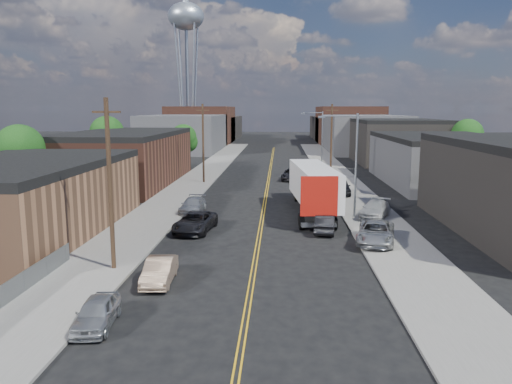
# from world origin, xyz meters

# --- Properties ---
(ground) EXTENTS (260.00, 260.00, 0.00)m
(ground) POSITION_xyz_m (0.00, 60.00, 0.00)
(ground) COLOR black
(ground) RESTS_ON ground
(centerline) EXTENTS (0.32, 120.00, 0.01)m
(centerline) POSITION_xyz_m (0.00, 45.00, 0.01)
(centerline) COLOR gold
(centerline) RESTS_ON ground
(sidewalk_left) EXTENTS (5.00, 140.00, 0.15)m
(sidewalk_left) POSITION_xyz_m (-9.50, 45.00, 0.07)
(sidewalk_left) COLOR slate
(sidewalk_left) RESTS_ON ground
(sidewalk_right) EXTENTS (5.00, 140.00, 0.15)m
(sidewalk_right) POSITION_xyz_m (9.50, 45.00, 0.07)
(sidewalk_right) COLOR slate
(sidewalk_right) RESTS_ON ground
(warehouse_tan) EXTENTS (12.00, 22.00, 5.60)m
(warehouse_tan) POSITION_xyz_m (-18.00, 18.00, 2.80)
(warehouse_tan) COLOR brown
(warehouse_tan) RESTS_ON ground
(warehouse_brown) EXTENTS (12.00, 26.00, 6.60)m
(warehouse_brown) POSITION_xyz_m (-18.00, 44.00, 3.30)
(warehouse_brown) COLOR #4D291F
(warehouse_brown) RESTS_ON ground
(industrial_right_b) EXTENTS (14.00, 24.00, 6.10)m
(industrial_right_b) POSITION_xyz_m (22.00, 46.00, 3.05)
(industrial_right_b) COLOR #3A3A3D
(industrial_right_b) RESTS_ON ground
(industrial_right_c) EXTENTS (14.00, 22.00, 7.60)m
(industrial_right_c) POSITION_xyz_m (22.00, 72.00, 3.80)
(industrial_right_c) COLOR black
(industrial_right_c) RESTS_ON ground
(skyline_left_a) EXTENTS (16.00, 30.00, 8.00)m
(skyline_left_a) POSITION_xyz_m (-20.00, 95.00, 4.00)
(skyline_left_a) COLOR #3A3A3D
(skyline_left_a) RESTS_ON ground
(skyline_right_a) EXTENTS (16.00, 30.00, 8.00)m
(skyline_right_a) POSITION_xyz_m (20.00, 95.00, 4.00)
(skyline_right_a) COLOR #3A3A3D
(skyline_right_a) RESTS_ON ground
(skyline_left_b) EXTENTS (16.00, 26.00, 10.00)m
(skyline_left_b) POSITION_xyz_m (-20.00, 120.00, 5.00)
(skyline_left_b) COLOR #4D291F
(skyline_left_b) RESTS_ON ground
(skyline_right_b) EXTENTS (16.00, 26.00, 10.00)m
(skyline_right_b) POSITION_xyz_m (20.00, 120.00, 5.00)
(skyline_right_b) COLOR #4D291F
(skyline_right_b) RESTS_ON ground
(skyline_left_c) EXTENTS (16.00, 40.00, 7.00)m
(skyline_left_c) POSITION_xyz_m (-20.00, 140.00, 3.50)
(skyline_left_c) COLOR black
(skyline_left_c) RESTS_ON ground
(skyline_right_c) EXTENTS (16.00, 40.00, 7.00)m
(skyline_right_c) POSITION_xyz_m (20.00, 140.00, 3.50)
(skyline_right_c) COLOR black
(skyline_right_c) RESTS_ON ground
(water_tower) EXTENTS (9.00, 9.00, 36.90)m
(water_tower) POSITION_xyz_m (-22.00, 110.00, 30.65)
(water_tower) COLOR gray
(water_tower) RESTS_ON ground
(streetlight_near) EXTENTS (3.39, 0.25, 9.00)m
(streetlight_near) POSITION_xyz_m (7.60, 25.00, 5.33)
(streetlight_near) COLOR gray
(streetlight_near) RESTS_ON ground
(streetlight_far) EXTENTS (3.39, 0.25, 9.00)m
(streetlight_far) POSITION_xyz_m (7.60, 60.00, 5.33)
(streetlight_far) COLOR gray
(streetlight_far) RESTS_ON ground
(utility_pole_left_near) EXTENTS (1.60, 0.26, 10.00)m
(utility_pole_left_near) POSITION_xyz_m (-8.20, 10.00, 5.14)
(utility_pole_left_near) COLOR black
(utility_pole_left_near) RESTS_ON ground
(utility_pole_left_far) EXTENTS (1.60, 0.26, 10.00)m
(utility_pole_left_far) POSITION_xyz_m (-8.20, 45.00, 5.14)
(utility_pole_left_far) COLOR black
(utility_pole_left_far) RESTS_ON ground
(utility_pole_right) EXTENTS (1.60, 0.26, 10.00)m
(utility_pole_right) POSITION_xyz_m (8.20, 48.00, 5.14)
(utility_pole_right) COLOR black
(utility_pole_right) RESTS_ON ground
(tree_left_near) EXTENTS (4.85, 4.76, 7.91)m
(tree_left_near) POSITION_xyz_m (-23.94, 30.00, 5.18)
(tree_left_near) COLOR black
(tree_left_near) RESTS_ON ground
(tree_left_mid) EXTENTS (5.10, 5.04, 8.37)m
(tree_left_mid) POSITION_xyz_m (-23.94, 55.00, 5.48)
(tree_left_mid) COLOR black
(tree_left_mid) RESTS_ON ground
(tree_left_far) EXTENTS (4.35, 4.20, 6.97)m
(tree_left_far) POSITION_xyz_m (-13.94, 62.00, 4.57)
(tree_left_far) COLOR black
(tree_left_far) RESTS_ON ground
(tree_right_far) EXTENTS (4.85, 4.76, 7.91)m
(tree_right_far) POSITION_xyz_m (30.06, 60.00, 5.18)
(tree_right_far) COLOR black
(tree_right_far) RESTS_ON ground
(semi_truck) EXTENTS (4.02, 16.86, 4.36)m
(semi_truck) POSITION_xyz_m (4.50, 27.90, 2.49)
(semi_truck) COLOR silver
(semi_truck) RESTS_ON ground
(car_left_a) EXTENTS (1.82, 3.89, 1.29)m
(car_left_a) POSITION_xyz_m (-6.40, 2.39, 0.64)
(car_left_a) COLOR #A8ABAD
(car_left_a) RESTS_ON ground
(car_left_b) EXTENTS (1.64, 4.19, 1.36)m
(car_left_b) POSITION_xyz_m (-5.00, 8.00, 0.68)
(car_left_b) COLOR #9C7F66
(car_left_b) RESTS_ON ground
(car_left_c) EXTENTS (3.12, 5.67, 1.50)m
(car_left_c) POSITION_xyz_m (-5.00, 19.52, 0.75)
(car_left_c) COLOR black
(car_left_c) RESTS_ON ground
(car_left_d) EXTENTS (2.12, 4.81, 1.37)m
(car_left_d) POSITION_xyz_m (-6.40, 26.58, 0.69)
(car_left_d) COLOR #A8AAAD
(car_left_d) RESTS_ON ground
(car_right_oncoming) EXTENTS (2.03, 4.36, 1.38)m
(car_right_oncoming) POSITION_xyz_m (5.00, 19.77, 0.69)
(car_right_oncoming) COLOR black
(car_right_oncoming) RESTS_ON ground
(car_right_lot_a) EXTENTS (3.59, 5.76, 1.48)m
(car_right_lot_a) POSITION_xyz_m (8.20, 16.33, 0.89)
(car_right_lot_a) COLOR #9FA2A4
(car_right_lot_a) RESTS_ON sidewalk_right
(car_right_lot_b) EXTENTS (3.72, 5.23, 1.41)m
(car_right_lot_b) POSITION_xyz_m (9.71, 24.73, 0.85)
(car_right_lot_b) COLOR #B6B6B6
(car_right_lot_b) RESTS_ON sidewalk_right
(car_right_lot_c) EXTENTS (2.18, 4.93, 1.65)m
(car_right_lot_c) POSITION_xyz_m (8.20, 36.47, 0.97)
(car_right_lot_c) COLOR black
(car_right_lot_c) RESTS_ON sidewalk_right
(car_ahead_truck) EXTENTS (3.12, 5.65, 1.50)m
(car_ahead_truck) POSITION_xyz_m (3.13, 48.21, 0.75)
(car_ahead_truck) COLOR black
(car_ahead_truck) RESTS_ON ground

